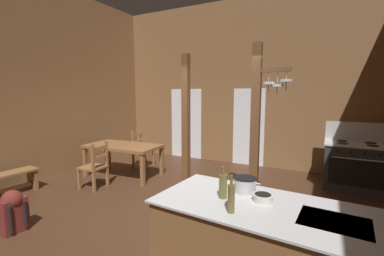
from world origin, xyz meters
TOP-DOWN VIEW (x-y plane):
  - ground_plane at (0.00, 0.00)m, footprint 7.70×7.81m
  - wall_back at (0.00, 3.57)m, footprint 7.70×0.14m
  - wall_left at (-3.52, 0.00)m, footprint 0.14×7.81m
  - glazed_door_back_left at (-1.55, 3.50)m, footprint 1.00×0.01m
  - glazed_panel_back_right at (0.35, 3.50)m, footprint 0.84×0.01m
  - kitchen_island at (1.80, -1.03)m, footprint 2.23×1.12m
  - stove_range at (2.74, 2.72)m, footprint 1.15×0.84m
  - support_post_with_pot_rack at (1.18, 0.93)m, footprint 0.62×0.21m
  - support_post_center at (-0.42, 1.43)m, footprint 0.14×0.14m
  - dining_table at (-1.96, 1.21)m, footprint 1.75×1.01m
  - ladderback_chair_near_window at (-2.14, 2.10)m, footprint 0.45×0.45m
  - ladderback_chair_by_post at (-1.93, 0.34)m, footprint 0.47×0.47m
  - backpack at (-1.61, -1.41)m, footprint 0.31×0.33m
  - stockpot_on_counter at (1.47, -0.78)m, footprint 0.31×0.23m
  - mixing_bowl_on_counter at (1.68, -0.92)m, footprint 0.19×0.19m
  - bottle_tall_on_counter at (1.32, -1.03)m, footprint 0.08×0.08m
  - bottle_short_on_counter at (1.49, -1.29)m, footprint 0.06×0.06m

SIDE VIEW (x-z plane):
  - ground_plane at x=0.00m, z-range -0.10..0.00m
  - backpack at x=-1.61m, z-range 0.02..0.61m
  - ladderback_chair_near_window at x=-2.14m, z-range -0.02..0.93m
  - ladderback_chair_by_post at x=-1.93m, z-range -0.02..0.93m
  - kitchen_island at x=1.80m, z-range 0.00..0.91m
  - stove_range at x=2.74m, z-range -0.18..1.14m
  - dining_table at x=-1.96m, z-range 0.28..1.02m
  - mixing_bowl_on_counter at x=1.68m, z-range 0.91..0.97m
  - stockpot_on_counter at x=1.47m, z-range 0.91..1.06m
  - glazed_door_back_left at x=-1.55m, z-range 0.00..2.05m
  - glazed_panel_back_right at x=0.35m, z-range 0.00..2.05m
  - bottle_tall_on_counter at x=1.32m, z-range 0.87..1.19m
  - bottle_short_on_counter at x=1.49m, z-range 0.87..1.20m
  - support_post_center at x=-0.42m, z-range 0.00..2.71m
  - support_post_with_pot_rack at x=1.18m, z-range 0.09..2.81m
  - wall_back at x=0.00m, z-range 0.00..4.36m
  - wall_left at x=-3.52m, z-range 0.00..4.36m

